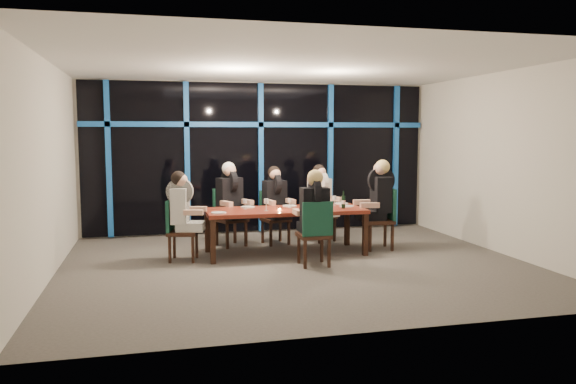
# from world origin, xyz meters

# --- Properties ---
(room) EXTENTS (7.04, 7.00, 3.02)m
(room) POSITION_xyz_m (0.00, 0.00, 2.02)
(room) COLOR #5E5953
(room) RESTS_ON ground
(window_wall) EXTENTS (6.86, 0.43, 2.94)m
(window_wall) POSITION_xyz_m (0.01, 2.93, 1.55)
(window_wall) COLOR black
(window_wall) RESTS_ON ground
(dining_table) EXTENTS (2.60, 1.00, 0.75)m
(dining_table) POSITION_xyz_m (0.00, 0.80, 0.68)
(dining_table) COLOR maroon
(dining_table) RESTS_ON ground
(chair_far_left) EXTENTS (0.61, 0.61, 1.01)m
(chair_far_left) POSITION_xyz_m (-0.82, 1.74, 0.57)
(chair_far_left) COLOR black
(chair_far_left) RESTS_ON ground
(chair_far_mid) EXTENTS (0.53, 0.53, 0.96)m
(chair_far_mid) POSITION_xyz_m (0.01, 1.73, 0.53)
(chair_far_mid) COLOR black
(chair_far_mid) RESTS_ON ground
(chair_far_right) EXTENTS (0.59, 0.59, 0.97)m
(chair_far_right) POSITION_xyz_m (0.86, 1.80, 0.54)
(chair_far_right) COLOR black
(chair_far_right) RESTS_ON ground
(chair_end_left) EXTENTS (0.54, 0.54, 0.96)m
(chair_end_left) POSITION_xyz_m (-1.75, 0.71, 0.54)
(chair_end_left) COLOR black
(chair_end_left) RESTS_ON ground
(chair_end_right) EXTENTS (0.53, 0.53, 1.05)m
(chair_end_right) POSITION_xyz_m (1.73, 0.78, 0.59)
(chair_end_right) COLOR black
(chair_end_right) RESTS_ON ground
(chair_near_mid) EXTENTS (0.46, 0.46, 0.99)m
(chair_near_mid) POSITION_xyz_m (0.23, -0.19, 0.55)
(chair_near_mid) COLOR black
(chair_near_mid) RESTS_ON ground
(diner_far_left) EXTENTS (0.63, 0.70, 0.99)m
(diner_far_left) POSITION_xyz_m (-0.78, 1.66, 0.97)
(diner_far_left) COLOR black
(diner_far_left) RESTS_ON ground
(diner_far_mid) EXTENTS (0.54, 0.64, 0.93)m
(diner_far_mid) POSITION_xyz_m (0.03, 1.66, 0.92)
(diner_far_mid) COLOR black
(diner_far_mid) RESTS_ON ground
(diner_far_right) EXTENTS (0.60, 0.66, 0.94)m
(diner_far_right) POSITION_xyz_m (0.90, 1.72, 0.92)
(diner_far_right) COLOR silver
(diner_far_right) RESTS_ON ground
(diner_end_left) EXTENTS (0.65, 0.54, 0.94)m
(diner_end_left) POSITION_xyz_m (-1.67, 0.69, 0.92)
(diner_end_left) COLOR black
(diner_end_left) RESTS_ON ground
(diner_end_right) EXTENTS (0.68, 0.55, 1.02)m
(diner_end_right) POSITION_xyz_m (1.64, 0.79, 1.00)
(diner_end_right) COLOR black
(diner_end_right) RESTS_ON ground
(diner_near_mid) EXTENTS (0.49, 0.61, 0.96)m
(diner_near_mid) POSITION_xyz_m (0.23, -0.11, 0.95)
(diner_near_mid) COLOR black
(diner_near_mid) RESTS_ON ground
(plate_far_left) EXTENTS (0.24, 0.24, 0.01)m
(plate_far_left) POSITION_xyz_m (-0.57, 1.13, 0.76)
(plate_far_left) COLOR white
(plate_far_left) RESTS_ON dining_table
(plate_far_mid) EXTENTS (0.24, 0.24, 0.01)m
(plate_far_mid) POSITION_xyz_m (0.15, 1.11, 0.76)
(plate_far_mid) COLOR white
(plate_far_mid) RESTS_ON dining_table
(plate_far_right) EXTENTS (0.24, 0.24, 0.01)m
(plate_far_right) POSITION_xyz_m (1.12, 1.21, 0.76)
(plate_far_right) COLOR white
(plate_far_right) RESTS_ON dining_table
(plate_end_left) EXTENTS (0.24, 0.24, 0.01)m
(plate_end_left) POSITION_xyz_m (-1.12, 0.56, 0.76)
(plate_end_left) COLOR white
(plate_end_left) RESTS_ON dining_table
(plate_end_right) EXTENTS (0.24, 0.24, 0.01)m
(plate_end_right) POSITION_xyz_m (1.08, 0.84, 0.76)
(plate_end_right) COLOR white
(plate_end_right) RESTS_ON dining_table
(plate_near_mid) EXTENTS (0.24, 0.24, 0.01)m
(plate_near_mid) POSITION_xyz_m (0.23, 0.45, 0.76)
(plate_near_mid) COLOR white
(plate_near_mid) RESTS_ON dining_table
(wine_bottle) EXTENTS (0.07, 0.07, 0.29)m
(wine_bottle) POSITION_xyz_m (0.95, 0.63, 0.86)
(wine_bottle) COLOR black
(wine_bottle) RESTS_ON dining_table
(water_pitcher) EXTENTS (0.13, 0.12, 0.21)m
(water_pitcher) POSITION_xyz_m (0.67, 0.67, 0.86)
(water_pitcher) COLOR white
(water_pitcher) RESTS_ON dining_table
(tea_light) EXTENTS (0.05, 0.05, 0.03)m
(tea_light) POSITION_xyz_m (-0.13, 0.66, 0.76)
(tea_light) COLOR #F8A84A
(tea_light) RESTS_ON dining_table
(wine_glass_a) EXTENTS (0.07, 0.07, 0.19)m
(wine_glass_a) POSITION_xyz_m (-0.35, 0.66, 0.89)
(wine_glass_a) COLOR silver
(wine_glass_a) RESTS_ON dining_table
(wine_glass_b) EXTENTS (0.06, 0.06, 0.16)m
(wine_glass_b) POSITION_xyz_m (0.11, 0.95, 0.86)
(wine_glass_b) COLOR white
(wine_glass_b) RESTS_ON dining_table
(wine_glass_c) EXTENTS (0.07, 0.07, 0.18)m
(wine_glass_c) POSITION_xyz_m (0.51, 0.67, 0.88)
(wine_glass_c) COLOR silver
(wine_glass_c) RESTS_ON dining_table
(wine_glass_d) EXTENTS (0.06, 0.06, 0.17)m
(wine_glass_d) POSITION_xyz_m (-0.65, 0.93, 0.87)
(wine_glass_d) COLOR silver
(wine_glass_d) RESTS_ON dining_table
(wine_glass_e) EXTENTS (0.07, 0.07, 0.17)m
(wine_glass_e) POSITION_xyz_m (0.92, 1.02, 0.87)
(wine_glass_e) COLOR silver
(wine_glass_e) RESTS_ON dining_table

